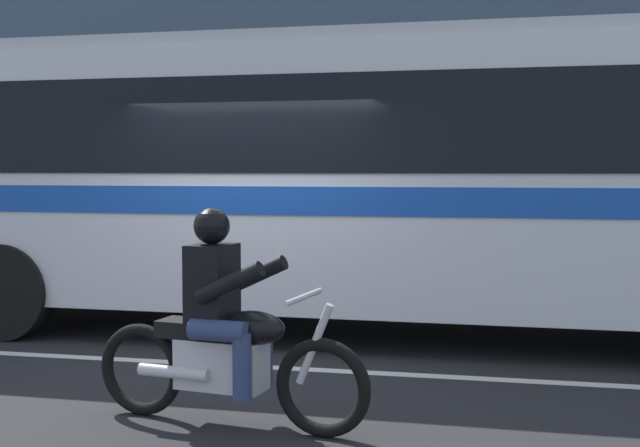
% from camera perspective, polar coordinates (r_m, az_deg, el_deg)
% --- Properties ---
extents(ground_plane, '(60.00, 60.00, 0.00)m').
position_cam_1_polar(ground_plane, '(8.27, -4.89, -9.00)').
color(ground_plane, black).
extents(sidewalk_curb, '(28.00, 3.80, 0.15)m').
position_cam_1_polar(sidewalk_curb, '(13.14, 1.62, -3.84)').
color(sidewalk_curb, '#A39E93').
rests_on(sidewalk_curb, ground_plane).
extents(lane_center_stripe, '(26.60, 0.14, 0.01)m').
position_cam_1_polar(lane_center_stripe, '(7.71, -6.21, -9.93)').
color(lane_center_stripe, silver).
rests_on(lane_center_stripe, ground_plane).
extents(transit_bus, '(12.66, 2.69, 3.22)m').
position_cam_1_polar(transit_bus, '(8.98, 4.38, 4.14)').
color(transit_bus, silver).
rests_on(transit_bus, ground_plane).
extents(motorcycle_with_rider, '(2.13, 0.69, 1.56)m').
position_cam_1_polar(motorcycle_with_rider, '(5.84, -6.68, -7.85)').
color(motorcycle_with_rider, black).
rests_on(motorcycle_with_rider, ground_plane).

